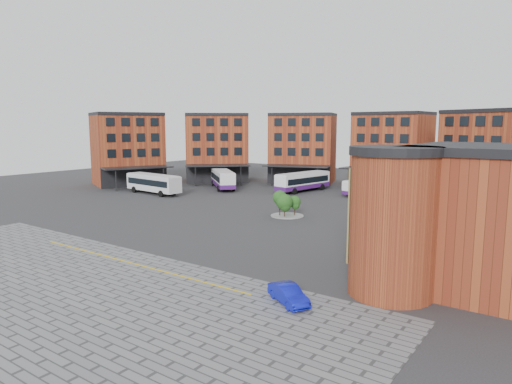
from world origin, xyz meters
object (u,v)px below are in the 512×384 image
Objects in this scene: bus_b at (223,179)px; bus_f at (463,207)px; blue_car at (288,294)px; tree_island at (285,203)px; bus_a at (153,182)px; bus_d at (365,186)px; bus_c at (303,181)px; bus_e at (426,197)px.

bus_f is at bearing -56.15° from bus_b.
bus_f is at bearing 24.47° from blue_car.
tree_island is 0.35× the size of bus_a.
bus_d is (31.04, 20.60, -0.55)m from bus_a.
bus_b is 0.89× the size of bus_c.
bus_d is at bearing 23.63° from bus_c.
bus_f reaches higher than bus_e.
tree_island is 29.43m from bus_b.
bus_d is at bearing 155.82° from bus_e.
bus_a is 37.26m from bus_d.
blue_car is at bearing -117.05° from bus_a.
bus_d is at bearing -30.79° from bus_b.
bus_c is 31.84m from bus_f.
bus_e is (12.63, -8.24, 0.27)m from bus_d.
bus_f reaches higher than bus_a.
tree_island is at bearing -121.11° from bus_e.
bus_d is 51.94m from blue_car.
bus_b is (-24.40, 16.46, 0.01)m from tree_island.
tree_island is 0.38× the size of bus_f.
tree_island is 24.10m from bus_c.
bus_d is at bearing -179.86° from bus_f.
bus_d reaches higher than blue_car.
blue_car is at bearing -59.08° from bus_f.
bus_b is 38.11m from bus_e.
bus_c is at bearing 114.18° from tree_island.
bus_e is at bearing -68.81° from bus_a.
bus_c is 1.10× the size of bus_f.
blue_car is (2.21, -41.52, -1.13)m from bus_e.
tree_island reaches higher than bus_e.
bus_e is 3.04× the size of blue_car.
tree_island is 0.39× the size of bus_b.
blue_car is (45.88, -29.17, -1.41)m from bus_a.
bus_b is 1.12× the size of bus_d.
bus_b is at bearing -18.58° from bus_a.
bus_f is (44.20, -6.01, -0.04)m from bus_b.
bus_c reaches higher than tree_island.
bus_a is 1.05× the size of bus_e.
bus_d is 0.88× the size of bus_f.
bus_e is (38.11, -0.15, -0.15)m from bus_b.
bus_a reaches higher than blue_car.
blue_car is at bearing -59.28° from bus_d.
bus_b is 0.95× the size of bus_e.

